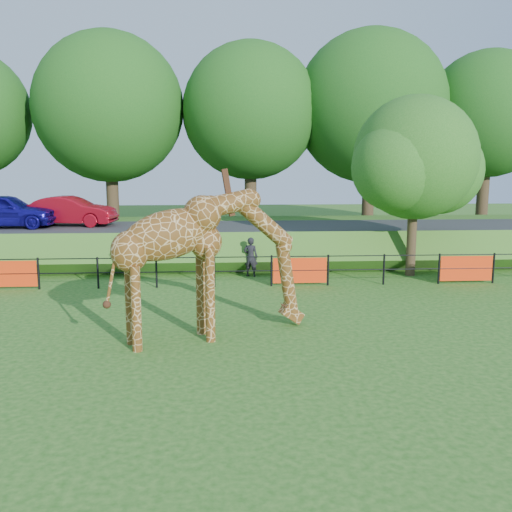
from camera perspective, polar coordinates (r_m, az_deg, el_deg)
The scene contains 10 objects.
ground at distance 12.32m, azimuth -4.56°, elevation -11.28°, with size 90.00×90.00×0.00m, color #1F5615.
giraffe at distance 14.05m, azimuth -4.53°, elevation -0.83°, with size 5.18×0.95×3.70m, color #5E3813, non-canonical shape.
perimeter_fence at distance 19.89m, azimuth -4.19°, elevation -1.55°, with size 28.07×0.10×1.10m, color black, non-canonical shape.
embankment at distance 27.27m, azimuth -4.03°, elevation 1.70°, with size 40.00×9.00×1.30m, color #1F5615.
road at distance 25.69m, azimuth -4.07°, elevation 2.81°, with size 40.00×5.00×0.12m, color #2A2A2D.
car_blue at distance 27.48m, azimuth -23.82°, elevation 4.17°, with size 1.78×4.43×1.51m, color #1B1299.
car_red at distance 27.26m, azimuth -18.08°, elevation 4.29°, with size 1.41×4.05×1.34m, color #9E0B19.
visitor at distance 21.61m, azimuth -0.53°, elevation -0.09°, with size 0.55×0.36×1.50m, color black.
tree_east at distance 22.38m, azimuth 15.83°, elevation 8.97°, with size 5.40×4.71×6.76m.
bg_tree_line at distance 33.67m, azimuth -0.75°, elevation 14.38°, with size 37.30×8.80×11.82m.
Camera 1 is at (0.25, -11.51, 4.38)m, focal length 40.00 mm.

